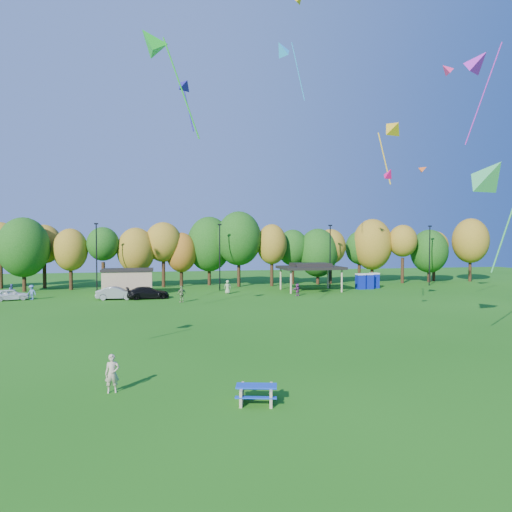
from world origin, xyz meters
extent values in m
plane|color=#19600F|center=(0.00, 0.00, 0.00)|extent=(160.00, 160.00, 0.00)
cylinder|color=black|center=(-28.03, 48.93, 2.06)|extent=(0.50, 0.50, 4.12)
ellipsoid|color=olive|center=(-28.03, 48.93, 6.86)|extent=(4.78, 4.78, 5.18)
cylinder|color=black|center=(-23.75, 44.20, 1.78)|extent=(0.50, 0.50, 3.56)
ellipsoid|color=#144C0F|center=(-23.75, 44.20, 5.94)|extent=(6.62, 6.62, 8.00)
cylinder|color=black|center=(-22.13, 48.25, 1.90)|extent=(0.50, 0.50, 3.79)
ellipsoid|color=olive|center=(-22.13, 48.25, 6.32)|extent=(4.94, 4.94, 5.58)
cylinder|color=black|center=(-18.02, 45.01, 1.67)|extent=(0.50, 0.50, 3.34)
ellipsoid|color=olive|center=(-18.02, 45.01, 5.56)|extent=(4.61, 4.61, 5.88)
cylinder|color=black|center=(-13.72, 44.85, 1.91)|extent=(0.50, 0.50, 3.82)
ellipsoid|color=#144C0F|center=(-13.72, 44.85, 6.36)|extent=(4.43, 4.43, 4.73)
cylinder|color=black|center=(-9.30, 45.50, 1.63)|extent=(0.50, 0.50, 3.25)
ellipsoid|color=olive|center=(-9.30, 45.50, 5.42)|extent=(5.33, 5.33, 6.53)
cylinder|color=black|center=(-5.45, 46.07, 1.98)|extent=(0.50, 0.50, 3.96)
ellipsoid|color=olive|center=(-5.45, 46.07, 6.61)|extent=(5.31, 5.31, 5.82)
cylinder|color=black|center=(-2.85, 46.34, 1.52)|extent=(0.50, 0.50, 3.05)
ellipsoid|color=#995914|center=(-2.85, 46.34, 5.08)|extent=(4.54, 4.54, 5.87)
cylinder|color=black|center=(1.42, 47.53, 1.89)|extent=(0.50, 0.50, 3.77)
ellipsoid|color=#144C0F|center=(1.42, 47.53, 6.29)|extent=(6.69, 6.69, 8.35)
cylinder|color=black|center=(5.46, 44.54, 2.14)|extent=(0.50, 0.50, 4.28)
ellipsoid|color=#144C0F|center=(5.46, 44.54, 7.14)|extent=(6.64, 6.64, 8.01)
cylinder|color=black|center=(10.41, 44.21, 1.88)|extent=(0.50, 0.50, 3.76)
ellipsoid|color=olive|center=(10.41, 44.21, 6.27)|extent=(4.49, 4.49, 6.02)
cylinder|color=black|center=(14.29, 46.25, 1.72)|extent=(0.50, 0.50, 3.43)
ellipsoid|color=#144C0F|center=(14.29, 46.25, 5.72)|extent=(4.77, 4.77, 5.63)
cylinder|color=black|center=(18.11, 45.40, 1.48)|extent=(0.50, 0.50, 2.95)
ellipsoid|color=#144C0F|center=(18.11, 45.40, 4.92)|extent=(6.14, 6.14, 7.54)
cylinder|color=black|center=(20.39, 45.86, 1.76)|extent=(0.50, 0.50, 3.52)
ellipsoid|color=olive|center=(20.39, 45.86, 5.87)|extent=(4.78, 4.78, 5.53)
cylinder|color=black|center=(26.06, 47.51, 1.69)|extent=(0.50, 0.50, 3.39)
ellipsoid|color=#144C0F|center=(26.06, 47.51, 5.64)|extent=(4.54, 4.54, 5.46)
cylinder|color=black|center=(27.70, 46.23, 1.86)|extent=(0.50, 0.50, 3.72)
ellipsoid|color=olive|center=(27.70, 46.23, 6.20)|extent=(6.32, 6.32, 8.24)
cylinder|color=black|center=(31.99, 44.27, 2.03)|extent=(0.50, 0.50, 4.06)
ellipsoid|color=olive|center=(31.99, 44.27, 6.77)|extent=(4.50, 4.50, 5.13)
cylinder|color=black|center=(37.07, 44.81, 1.53)|extent=(0.50, 0.50, 3.05)
ellipsoid|color=#144C0F|center=(37.07, 44.81, 5.09)|extent=(5.97, 5.97, 7.05)
cylinder|color=black|center=(38.98, 46.35, 1.78)|extent=(0.50, 0.50, 3.55)
ellipsoid|color=olive|center=(38.98, 46.35, 5.92)|extent=(4.60, 4.60, 4.99)
cylinder|color=black|center=(44.51, 44.51, 2.03)|extent=(0.50, 0.50, 4.07)
ellipsoid|color=olive|center=(44.51, 44.51, 6.78)|extent=(5.83, 5.83, 7.42)
cylinder|color=black|center=(-14.00, 40.00, 4.50)|extent=(0.16, 0.16, 9.00)
cube|color=black|center=(-14.00, 40.00, 9.00)|extent=(0.50, 0.25, 0.18)
cylinder|color=black|center=(2.00, 40.00, 4.50)|extent=(0.16, 0.16, 9.00)
cube|color=black|center=(2.00, 40.00, 9.00)|extent=(0.50, 0.25, 0.18)
cylinder|color=black|center=(18.00, 40.00, 4.50)|extent=(0.16, 0.16, 9.00)
cube|color=black|center=(18.00, 40.00, 9.00)|extent=(0.50, 0.25, 0.18)
cylinder|color=black|center=(34.00, 40.00, 4.50)|extent=(0.16, 0.16, 9.00)
cube|color=black|center=(34.00, 40.00, 9.00)|extent=(0.50, 0.25, 0.18)
cube|color=tan|center=(-10.00, 38.00, 1.50)|extent=(6.00, 4.00, 3.00)
cube|color=black|center=(-10.00, 38.00, 3.12)|extent=(6.30, 4.30, 0.25)
cylinder|color=tan|center=(10.50, 34.50, 1.50)|extent=(0.24, 0.24, 3.00)
cylinder|color=tan|center=(17.50, 34.50, 1.50)|extent=(0.24, 0.24, 3.00)
cylinder|color=tan|center=(10.50, 39.50, 1.50)|extent=(0.24, 0.24, 3.00)
cylinder|color=tan|center=(17.50, 39.50, 1.50)|extent=(0.24, 0.24, 3.00)
cube|color=black|center=(14.00, 37.00, 3.15)|extent=(8.20, 6.20, 0.35)
cube|color=black|center=(14.00, 37.00, 3.55)|extent=(5.00, 3.50, 0.45)
cube|color=#0B1B9A|center=(21.56, 37.49, 1.00)|extent=(1.10, 1.10, 2.00)
cube|color=silver|center=(21.56, 37.49, 2.09)|extent=(1.15, 1.15, 0.18)
cube|color=#0B1B9A|center=(22.86, 37.56, 1.00)|extent=(1.10, 1.10, 2.00)
cube|color=silver|center=(22.86, 37.56, 2.09)|extent=(1.15, 1.15, 0.18)
cube|color=#0B1B9A|center=(24.16, 38.41, 1.00)|extent=(1.10, 1.10, 2.00)
cube|color=silver|center=(24.16, 38.41, 2.09)|extent=(1.15, 1.15, 0.18)
cube|color=tan|center=(-2.90, -2.98, 0.34)|extent=(0.46, 1.37, 0.69)
cube|color=tan|center=(-1.70, -3.30, 0.34)|extent=(0.46, 1.37, 0.69)
cube|color=blue|center=(-2.30, -3.14, 0.72)|extent=(1.84, 1.13, 0.06)
cube|color=blue|center=(-2.45, -3.71, 0.42)|extent=(1.72, 0.67, 0.05)
cube|color=blue|center=(-2.15, -2.57, 0.42)|extent=(1.72, 0.67, 0.05)
imported|color=#C0AA90|center=(-8.39, -0.51, 0.87)|extent=(0.66, 0.45, 1.74)
imported|color=white|center=(-22.75, 34.83, 0.67)|extent=(4.18, 2.57, 1.33)
imported|color=gray|center=(-11.00, 33.06, 0.74)|extent=(4.59, 1.87, 1.48)
imported|color=#0C164A|center=(-10.76, 33.91, 0.63)|extent=(4.58, 2.13, 1.27)
imported|color=black|center=(-7.46, 32.92, 0.72)|extent=(5.14, 2.58, 1.43)
imported|color=#90A672|center=(2.44, 35.83, 0.88)|extent=(0.95, 0.70, 1.77)
imported|color=#4856A0|center=(-23.47, 37.81, 0.81)|extent=(1.00, 0.96, 1.62)
imported|color=#863776|center=(10.54, 31.89, 0.77)|extent=(1.45, 1.17, 1.54)
imported|color=#728551|center=(-3.74, 28.95, 0.93)|extent=(1.18, 0.90, 1.86)
imported|color=#4D6CA9|center=(-20.55, 34.91, 0.86)|extent=(1.27, 1.02, 1.72)
cone|color=#FC0E69|center=(10.31, 9.00, 11.80)|extent=(1.06, 1.25, 1.05)
cone|color=#FD2A6A|center=(20.18, 16.58, 22.89)|extent=(1.64, 1.35, 1.45)
cone|color=yellow|center=(12.55, 12.95, 16.19)|extent=(1.89, 2.30, 2.09)
cylinder|color=yellow|center=(12.81, 14.42, 13.94)|extent=(0.41, 1.79, 4.73)
cone|color=#D55019|center=(23.26, 24.95, 14.97)|extent=(1.40, 1.26, 1.17)
cone|color=#BB23BD|center=(20.55, 12.68, 22.17)|extent=(2.98, 3.24, 2.64)
cylinder|color=#BB23BD|center=(19.39, 10.58, 18.57)|extent=(1.46, 2.53, 7.55)
cone|color=gold|center=(5.91, 17.84, 28.31)|extent=(1.40, 1.38, 1.14)
cone|color=#44C263|center=(15.20, 4.48, 11.25)|extent=(2.88, 3.53, 3.22)
cylinder|color=#44C263|center=(14.86, 2.41, 8.10)|extent=(0.50, 2.47, 6.61)
cone|color=#17AF1A|center=(-6.75, 10.09, 20.31)|extent=(2.60, 2.03, 2.42)
cylinder|color=#17AF1A|center=(-4.66, 9.91, 17.16)|extent=(2.49, 0.31, 6.61)
cone|color=#28ADFF|center=(7.03, 26.56, 27.65)|extent=(2.76, 2.55, 2.24)
cylinder|color=#28ADFF|center=(8.59, 25.66, 24.95)|extent=(1.91, 1.15, 5.67)
cone|color=navy|center=(-4.21, 17.40, 19.90)|extent=(1.84, 1.96, 1.60)
cylinder|color=navy|center=(-3.60, 18.43, 18.10)|extent=(0.84, 1.31, 3.79)
camera|label=1|loc=(-6.38, -21.78, 6.89)|focal=32.00mm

